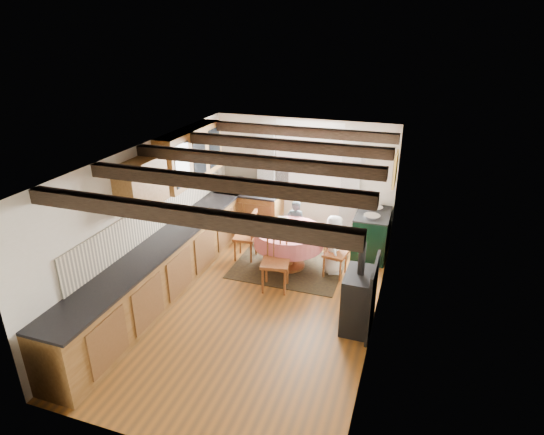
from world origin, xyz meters
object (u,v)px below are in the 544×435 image
(chair_right, at_px, (336,252))
(child_right, at_px, (333,245))
(cast_iron_stove, at_px, (359,286))
(child_far, at_px, (296,225))
(chair_left, at_px, (245,235))
(dining_table, at_px, (289,249))
(aga_range, at_px, (371,234))
(chair_near, at_px, (275,261))
(cup, at_px, (276,224))

(chair_right, relative_size, child_right, 0.85)
(cast_iron_stove, xyz_separation_m, child_far, (-1.51, 2.05, -0.16))
(chair_left, distance_m, chair_right, 1.70)
(cast_iron_stove, bearing_deg, dining_table, 136.66)
(child_far, bearing_deg, chair_right, 141.79)
(chair_left, relative_size, aga_range, 1.00)
(cast_iron_stove, bearing_deg, chair_right, 113.97)
(chair_near, xyz_separation_m, child_far, (-0.08, 1.47, -0.00))
(child_right, bearing_deg, aga_range, -44.91)
(chair_near, relative_size, chair_right, 1.14)
(aga_range, relative_size, cast_iron_stove, 0.70)
(cast_iron_stove, distance_m, child_right, 1.58)
(chair_left, relative_size, child_far, 0.92)
(child_far, bearing_deg, dining_table, 96.18)
(aga_range, relative_size, child_right, 0.88)
(dining_table, bearing_deg, chair_left, 175.12)
(dining_table, relative_size, child_far, 1.20)
(aga_range, distance_m, child_far, 1.43)
(aga_range, bearing_deg, child_far, -169.79)
(chair_left, height_order, aga_range, chair_left)
(child_right, bearing_deg, dining_table, 83.02)
(aga_range, xyz_separation_m, cup, (-1.58, -0.90, 0.35))
(dining_table, height_order, aga_range, aga_range)
(child_far, bearing_deg, child_right, 144.03)
(chair_right, bearing_deg, aga_range, -19.50)
(child_far, distance_m, child_right, 1.06)
(chair_left, height_order, cup, chair_left)
(dining_table, height_order, cup, cup)
(child_far, bearing_deg, chair_near, 93.06)
(chair_near, bearing_deg, aga_range, 43.09)
(cup, bearing_deg, chair_near, -72.20)
(dining_table, xyz_separation_m, chair_left, (-0.86, 0.07, 0.10))
(chair_near, xyz_separation_m, chair_left, (-0.86, 0.84, -0.04))
(chair_right, bearing_deg, cup, 92.84)
(cup, bearing_deg, chair_right, -4.02)
(cup, bearing_deg, child_right, 1.35)
(cast_iron_stove, height_order, cup, cast_iron_stove)
(dining_table, distance_m, cup, 0.50)
(dining_table, height_order, chair_near, chair_near)
(chair_right, distance_m, child_right, 0.15)
(dining_table, distance_m, cast_iron_stove, 2.00)
(chair_near, distance_m, cup, 0.91)
(chair_left, bearing_deg, cup, 83.49)
(chair_left, bearing_deg, chair_right, 81.95)
(chair_right, xyz_separation_m, cup, (-1.10, 0.08, 0.34))
(dining_table, xyz_separation_m, chair_right, (0.84, -0.02, 0.08))
(dining_table, bearing_deg, child_far, 96.26)
(chair_left, height_order, chair_right, chair_left)
(child_right, bearing_deg, chair_left, 77.37)
(chair_left, bearing_deg, cast_iron_stove, 53.22)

